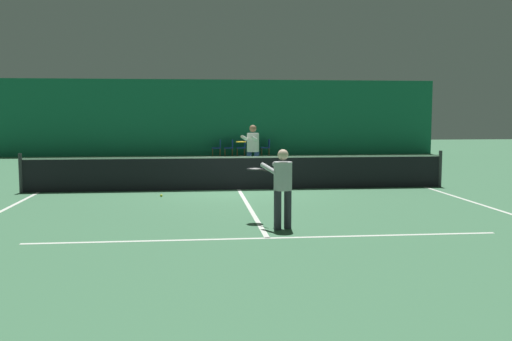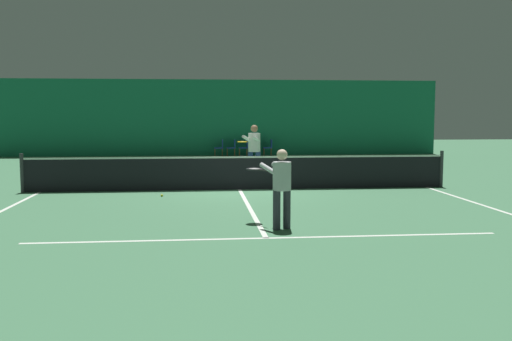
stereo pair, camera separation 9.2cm
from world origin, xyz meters
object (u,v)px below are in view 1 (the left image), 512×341
object	(u,v)px
courtside_chair_0	(218,147)
courtside_chair_3	(255,146)
tennis_net	(239,172)
courtside_chair_1	(230,146)
courtside_chair_2	(242,146)
courtside_chair_4	(267,146)
player_near	(281,182)
tennis_ball	(161,195)
player_far	(253,147)

from	to	relation	value
courtside_chair_0	courtside_chair_3	world-z (taller)	same
tennis_net	courtside_chair_1	xyz separation A→B (m)	(0.58, 13.11, -0.03)
courtside_chair_1	courtside_chair_2	xyz separation A→B (m)	(0.63, 0.00, 0.00)
courtside_chair_2	courtside_chair_4	xyz separation A→B (m)	(1.26, 0.00, 0.00)
player_near	courtside_chair_0	world-z (taller)	player_near
courtside_chair_1	tennis_ball	xyz separation A→B (m)	(-2.69, -14.29, -0.45)
player_near	courtside_chair_1	size ratio (longest dim) A/B	1.78
player_near	courtside_chair_1	world-z (taller)	player_near
courtside_chair_0	courtside_chair_1	bearing A→B (deg)	90.00
player_near	courtside_chair_0	distance (m)	18.72
courtside_chair_1	courtside_chair_2	bearing A→B (deg)	90.00
courtside_chair_0	tennis_ball	xyz separation A→B (m)	(-2.06, -14.29, -0.45)
tennis_net	courtside_chair_3	bearing A→B (deg)	82.00
tennis_net	tennis_ball	world-z (taller)	tennis_net
courtside_chair_0	player_far	bearing A→B (deg)	4.33
player_near	player_far	size ratio (longest dim) A/B	0.84
player_near	courtside_chair_0	size ratio (longest dim) A/B	1.78
courtside_chair_2	courtside_chair_1	bearing A→B (deg)	-90.00
courtside_chair_4	tennis_net	bearing A→B (deg)	-10.68
courtside_chair_0	tennis_net	bearing A→B (deg)	0.21
tennis_net	tennis_ball	bearing A→B (deg)	-150.74
tennis_net	player_near	xyz separation A→B (m)	(0.36, -5.60, 0.36)
player_far	courtside_chair_1	bearing A→B (deg)	-151.83
courtside_chair_1	courtside_chair_4	bearing A→B (deg)	90.00
courtside_chair_4	tennis_ball	world-z (taller)	courtside_chair_4
tennis_ball	courtside_chair_3	bearing A→B (deg)	74.55
courtside_chair_2	tennis_ball	distance (m)	14.68
player_far	tennis_net	bearing A→B (deg)	14.50
courtside_chair_2	tennis_ball	size ratio (longest dim) A/B	12.73
courtside_chair_2	courtside_chair_3	xyz separation A→B (m)	(0.63, 0.00, 0.00)
player_far	courtside_chair_3	size ratio (longest dim) A/B	2.11
courtside_chair_2	player_near	bearing A→B (deg)	-2.61
player_far	courtside_chair_2	distance (m)	10.04
courtside_chair_2	tennis_ball	world-z (taller)	courtside_chair_2
player_near	courtside_chair_0	bearing A→B (deg)	-26.16
tennis_net	courtside_chair_1	bearing A→B (deg)	87.46
player_near	courtside_chair_3	xyz separation A→B (m)	(1.48, 18.71, -0.39)
player_far	courtside_chair_0	bearing A→B (deg)	-148.23
tennis_net	courtside_chair_1	size ratio (longest dim) A/B	14.29
courtside_chair_2	courtside_chair_4	bearing A→B (deg)	90.00
tennis_ball	courtside_chair_1	bearing A→B (deg)	79.34
courtside_chair_0	tennis_ball	bearing A→B (deg)	-8.21
courtside_chair_0	courtside_chair_4	bearing A→B (deg)	90.00
courtside_chair_0	courtside_chair_1	size ratio (longest dim) A/B	1.00
player_far	tennis_ball	distance (m)	5.22
tennis_net	courtside_chair_3	distance (m)	13.24
courtside_chair_1	courtside_chair_3	world-z (taller)	same
player_near	courtside_chair_4	distance (m)	18.84
player_far	tennis_ball	bearing A→B (deg)	-5.97
tennis_net	player_far	size ratio (longest dim) A/B	6.76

